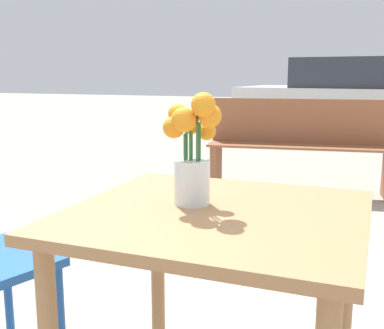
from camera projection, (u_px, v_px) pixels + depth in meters
The scene contains 4 objects.
table_front at pixel (217, 249), 1.33m from camera, with size 0.80×0.77×0.71m.
flower_vase at pixel (192, 156), 1.34m from camera, with size 0.16×0.14×0.32m.
bench_near at pixel (300, 142), 4.34m from camera, with size 1.67×0.57×0.85m.
parked_car at pixel (369, 98), 8.49m from camera, with size 4.67×2.43×1.34m.
Camera 1 is at (0.37, -1.21, 1.08)m, focal length 45.00 mm.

